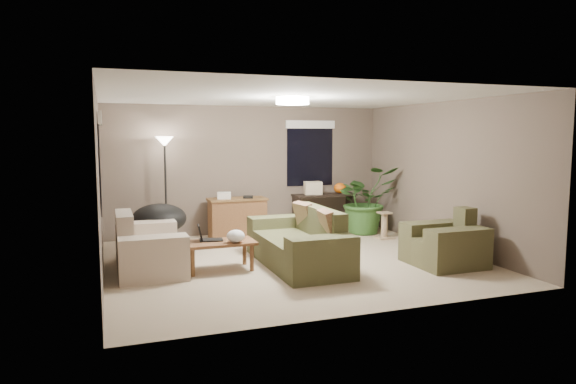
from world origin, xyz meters
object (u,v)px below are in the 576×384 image
object	(u,v)px
console_table	(324,209)
houseplant	(365,207)
cat_scratching_post	(384,227)
desk	(237,218)
armchair	(445,245)
floor_lamp	(165,154)
main_sofa	(300,245)
coffee_table	(220,246)
papasan_chair	(159,224)
loveseat	(147,250)

from	to	relation	value
console_table	houseplant	world-z (taller)	houseplant
console_table	cat_scratching_post	bearing A→B (deg)	-56.86
desk	console_table	size ratio (longest dim) A/B	0.85
desk	houseplant	size ratio (longest dim) A/B	0.83
armchair	console_table	xyz separation A→B (m)	(-0.56, 3.19, 0.14)
houseplant	floor_lamp	bearing A→B (deg)	172.98
main_sofa	coffee_table	size ratio (longest dim) A/B	2.20
main_sofa	console_table	size ratio (longest dim) A/B	1.69
desk	papasan_chair	xyz separation A→B (m)	(-1.51, -0.70, 0.09)
main_sofa	floor_lamp	size ratio (longest dim) A/B	1.15
main_sofa	houseplant	distance (m)	2.87
desk	main_sofa	bearing A→B (deg)	-81.20
loveseat	coffee_table	bearing A→B (deg)	-20.06
main_sofa	console_table	xyz separation A→B (m)	(1.48, 2.46, 0.14)
coffee_table	loveseat	bearing A→B (deg)	159.94
console_table	floor_lamp	xyz separation A→B (m)	(-3.15, -0.07, 1.16)
floor_lamp	armchair	bearing A→B (deg)	-39.99
main_sofa	houseplant	size ratio (longest dim) A/B	1.65
console_table	floor_lamp	size ratio (longest dim) A/B	0.68
armchair	houseplant	size ratio (longest dim) A/B	0.75
papasan_chair	floor_lamp	distance (m)	1.37
cat_scratching_post	main_sofa	bearing A→B (deg)	-149.00
cat_scratching_post	floor_lamp	bearing A→B (deg)	164.75
papasan_chair	coffee_table	bearing A→B (deg)	-66.15
armchair	console_table	size ratio (longest dim) A/B	0.77
loveseat	coffee_table	distance (m)	1.04
desk	cat_scratching_post	distance (m)	2.78
main_sofa	papasan_chair	size ratio (longest dim) A/B	2.35
loveseat	console_table	world-z (taller)	loveseat
cat_scratching_post	armchair	bearing A→B (deg)	-94.84
houseplant	cat_scratching_post	size ratio (longest dim) A/B	2.66
houseplant	main_sofa	bearing A→B (deg)	-137.84
main_sofa	armchair	distance (m)	2.16
papasan_chair	houseplant	size ratio (longest dim) A/B	0.70
floor_lamp	houseplant	xyz separation A→B (m)	(3.80, -0.47, -1.08)
loveseat	floor_lamp	world-z (taller)	floor_lamp
armchair	cat_scratching_post	bearing A→B (deg)	85.16
main_sofa	coffee_table	distance (m)	1.20
desk	console_table	distance (m)	1.84
console_table	papasan_chair	xyz separation A→B (m)	(-3.35, -0.81, 0.03)
main_sofa	desk	distance (m)	2.38
console_table	papasan_chair	bearing A→B (deg)	-166.47
houseplant	cat_scratching_post	distance (m)	0.67
coffee_table	cat_scratching_post	distance (m)	3.62
loveseat	coffee_table	xyz separation A→B (m)	(0.97, -0.36, 0.06)
loveseat	floor_lamp	xyz separation A→B (m)	(0.49, 1.93, 1.30)
floor_lamp	cat_scratching_post	distance (m)	4.26
floor_lamp	main_sofa	bearing A→B (deg)	-54.96
floor_lamp	cat_scratching_post	world-z (taller)	floor_lamp
desk	papasan_chair	bearing A→B (deg)	-155.10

